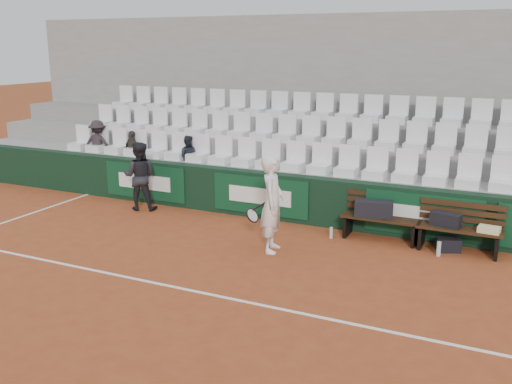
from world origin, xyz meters
name	(u,v)px	position (x,y,z in m)	size (l,w,h in m)	color
ground	(169,286)	(0.00, 0.00, 0.00)	(80.00, 80.00, 0.00)	#984422
court_baseline	(169,286)	(0.00, 0.00, 0.00)	(18.00, 0.06, 0.01)	white
back_barrier	(274,196)	(0.07, 3.99, 0.50)	(18.00, 0.34, 1.00)	black
grandstand_tier_front	(283,189)	(0.00, 4.62, 0.50)	(18.00, 0.95, 1.00)	gray
grandstand_tier_mid	(298,171)	(0.00, 5.58, 0.72)	(18.00, 0.95, 1.45)	gray
grandstand_tier_back	(312,155)	(0.00, 6.53, 0.95)	(18.00, 0.95, 1.90)	gray
grandstand_rear_wall	(321,103)	(0.00, 7.15, 2.20)	(18.00, 0.30, 4.40)	gray
seat_row_front	(280,155)	(0.00, 4.45, 1.31)	(11.90, 0.44, 0.63)	white
seat_row_mid	(296,129)	(0.00, 5.40, 1.77)	(11.90, 0.44, 0.63)	silver
seat_row_back	(311,106)	(0.00, 6.35, 2.21)	(11.90, 0.44, 0.63)	silver
bench_left	(381,228)	(2.47, 3.60, 0.23)	(1.50, 0.56, 0.45)	#311C0E
bench_right	(458,240)	(3.91, 3.54, 0.23)	(1.50, 0.56, 0.45)	#361F10
sports_bag_left	(374,209)	(2.32, 3.58, 0.60)	(0.72, 0.31, 0.31)	black
sports_bag_right	(446,220)	(3.65, 3.55, 0.57)	(0.53, 0.25, 0.25)	black
towel	(489,229)	(4.40, 3.51, 0.50)	(0.36, 0.26, 0.10)	beige
sports_bag_ground	(448,245)	(3.75, 3.48, 0.12)	(0.41, 0.25, 0.25)	black
water_bottle_near	(331,233)	(1.59, 3.27, 0.11)	(0.06, 0.06, 0.22)	silver
water_bottle_far	(439,249)	(3.62, 3.15, 0.14)	(0.08, 0.08, 0.27)	#ADBDC4
tennis_player	(272,204)	(0.82, 2.15, 0.89)	(0.78, 0.73, 1.78)	white
ball_kid	(140,176)	(-2.98, 3.36, 0.78)	(0.76, 0.59, 1.56)	black
spectator_a	(97,127)	(-5.10, 4.50, 1.62)	(0.80, 0.46, 1.24)	black
spectator_b	(132,134)	(-4.02, 4.50, 1.52)	(0.61, 0.26, 1.05)	#37312C
spectator_c	(187,138)	(-2.41, 4.50, 1.52)	(0.50, 0.39, 1.03)	black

